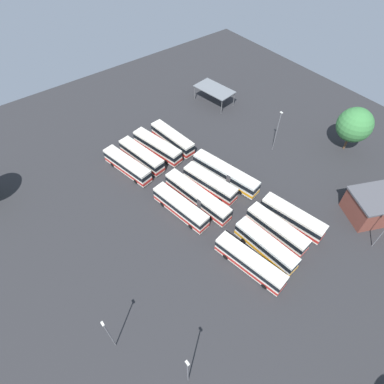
% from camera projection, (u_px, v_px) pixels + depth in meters
% --- Properties ---
extents(ground_plane, '(109.63, 109.63, 0.00)m').
position_uv_depth(ground_plane, '(204.00, 196.00, 60.55)').
color(ground_plane, '#28282B').
extents(bus_row0_slot0, '(11.76, 4.65, 3.39)m').
position_uv_depth(bus_row0_slot0, '(293.00, 217.00, 54.97)').
color(bus_row0_slot0, silver).
rests_on(bus_row0_slot0, ground_plane).
extents(bus_row0_slot1, '(11.47, 3.67, 3.39)m').
position_uv_depth(bus_row0_slot1, '(277.00, 229.00, 53.35)').
color(bus_row0_slot1, silver).
rests_on(bus_row0_slot1, ground_plane).
extents(bus_row0_slot2, '(11.48, 3.47, 3.39)m').
position_uv_depth(bus_row0_slot2, '(266.00, 246.00, 51.25)').
color(bus_row0_slot2, silver).
rests_on(bus_row0_slot2, ground_plane).
extents(bus_row0_slot3, '(12.35, 4.57, 3.39)m').
position_uv_depth(bus_row0_slot3, '(250.00, 262.00, 49.29)').
color(bus_row0_slot3, silver).
rests_on(bus_row0_slot3, ground_plane).
extents(bus_row1_slot0, '(14.73, 5.40, 3.39)m').
position_uv_depth(bus_row1_slot0, '(226.00, 173.00, 61.95)').
color(bus_row1_slot0, silver).
rests_on(bus_row1_slot0, ground_plane).
extents(bus_row1_slot1, '(11.60, 4.67, 3.39)m').
position_uv_depth(bus_row1_slot1, '(210.00, 183.00, 60.25)').
color(bus_row1_slot1, silver).
rests_on(bus_row1_slot1, ground_plane).
extents(bus_row1_slot2, '(14.73, 4.50, 3.39)m').
position_uv_depth(bus_row1_slot2, '(197.00, 197.00, 58.06)').
color(bus_row1_slot2, silver).
rests_on(bus_row1_slot2, ground_plane).
extents(bus_row1_slot3, '(11.97, 4.26, 3.39)m').
position_uv_depth(bus_row1_slot3, '(181.00, 207.00, 56.46)').
color(bus_row1_slot3, silver).
rests_on(bus_row1_slot3, ground_plane).
extents(bus_row2_slot0, '(11.83, 3.55, 3.39)m').
position_uv_depth(bus_row2_slot0, '(172.00, 139.00, 68.90)').
color(bus_row2_slot0, silver).
rests_on(bus_row2_slot0, ground_plane).
extents(bus_row2_slot1, '(12.41, 4.85, 3.39)m').
position_uv_depth(bus_row2_slot1, '(157.00, 146.00, 67.20)').
color(bus_row2_slot1, silver).
rests_on(bus_row2_slot1, ground_plane).
extents(bus_row2_slot2, '(11.60, 4.26, 3.39)m').
position_uv_depth(bus_row2_slot2, '(142.00, 156.00, 65.31)').
color(bus_row2_slot2, silver).
rests_on(bus_row2_slot2, ground_plane).
extents(bus_row2_slot3, '(11.93, 4.67, 3.39)m').
position_uv_depth(bus_row2_slot3, '(127.00, 165.00, 63.44)').
color(bus_row2_slot3, silver).
rests_on(bus_row2_slot3, ground_plane).
extents(depot_building, '(9.90, 10.69, 5.02)m').
position_uv_depth(depot_building, '(374.00, 206.00, 55.69)').
color(depot_building, brown).
rests_on(depot_building, ground_plane).
extents(maintenance_shelter, '(10.28, 6.58, 3.94)m').
position_uv_depth(maintenance_shelter, '(214.00, 89.00, 78.27)').
color(maintenance_shelter, slate).
rests_on(maintenance_shelter, ground_plane).
extents(lamp_post_mid_lot, '(0.56, 0.28, 9.70)m').
position_uv_depth(lamp_post_mid_lot, '(277.00, 130.00, 65.25)').
color(lamp_post_mid_lot, slate).
rests_on(lamp_post_mid_lot, ground_plane).
extents(lamp_post_far_corner, '(0.56, 0.28, 8.59)m').
position_uv_depth(lamp_post_far_corner, '(109.00, 334.00, 39.51)').
color(lamp_post_far_corner, slate).
rests_on(lamp_post_far_corner, ground_plane).
extents(lamp_post_by_building, '(0.56, 0.28, 8.88)m').
position_uv_depth(lamp_post_by_building, '(188.00, 371.00, 36.67)').
color(lamp_post_by_building, slate).
rests_on(lamp_post_by_building, ground_plane).
extents(tree_south_edge, '(7.17, 7.17, 9.93)m').
position_uv_depth(tree_south_edge, '(355.00, 125.00, 64.71)').
color(tree_south_edge, brown).
rests_on(tree_south_edge, ground_plane).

